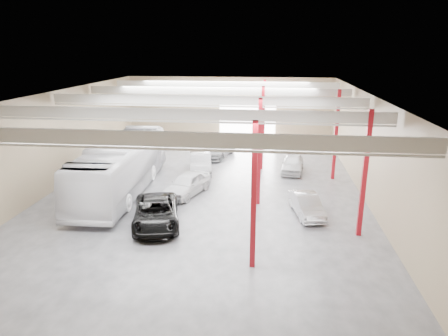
% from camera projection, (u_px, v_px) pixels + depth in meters
% --- Properties ---
extents(depot_shell, '(22.12, 32.12, 7.06)m').
position_uv_depth(depot_shell, '(208.00, 122.00, 27.92)').
color(depot_shell, '#45454A').
rests_on(depot_shell, ground).
extents(coach_bus, '(3.71, 13.85, 3.83)m').
position_uv_depth(coach_bus, '(122.00, 166.00, 28.32)').
color(coach_bus, white).
rests_on(coach_bus, ground).
extents(black_sedan, '(3.88, 6.02, 1.54)m').
position_uv_depth(black_sedan, '(156.00, 212.00, 23.21)').
color(black_sedan, black).
rests_on(black_sedan, ground).
extents(car_row_a, '(3.18, 4.89, 1.55)m').
position_uv_depth(car_row_a, '(187.00, 184.00, 28.07)').
color(car_row_a, silver).
rests_on(car_row_a, ground).
extents(car_row_b, '(2.63, 5.15, 1.62)m').
position_uv_depth(car_row_b, '(200.00, 163.00, 33.09)').
color(car_row_b, '#B0AFB4').
rests_on(car_row_b, ground).
extents(car_row_c, '(3.38, 5.76, 1.57)m').
position_uv_depth(car_row_c, '(218.00, 148.00, 37.96)').
color(car_row_c, slate).
rests_on(car_row_c, ground).
extents(car_right_near, '(2.19, 4.21, 1.32)m').
position_uv_depth(car_right_near, '(307.00, 205.00, 24.63)').
color(car_right_near, '#AEADB2').
rests_on(car_right_near, ground).
extents(car_right_far, '(2.18, 4.42, 1.45)m').
position_uv_depth(car_right_far, '(293.00, 163.00, 33.20)').
color(car_right_far, silver).
rests_on(car_right_far, ground).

